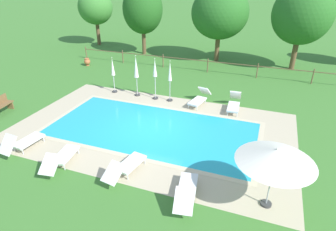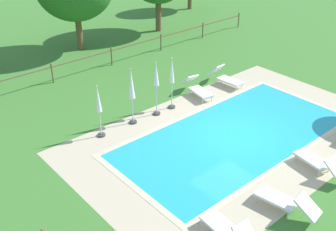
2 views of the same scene
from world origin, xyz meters
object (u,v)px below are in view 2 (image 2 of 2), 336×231
Objects in this scene: sun_lounger_north_near_steps at (198,88)px; patio_umbrella_closed_row_mid_east at (156,80)px; patio_umbrella_closed_row_west at (99,104)px; patio_umbrella_closed_row_mid_west at (131,87)px; sun_lounger_north_end at (319,162)px; sun_lounger_north_mid at (285,201)px; patio_umbrella_closed_row_centre at (172,76)px; sun_lounger_south_mid at (228,229)px; sun_lounger_south_near_corner at (226,78)px.

patio_umbrella_closed_row_mid_east is (-2.66, -0.15, 1.28)m from sun_lounger_north_near_steps.
patio_umbrella_closed_row_west is 2.84m from patio_umbrella_closed_row_mid_east.
patio_umbrella_closed_row_west is at bearing 179.97° from patio_umbrella_closed_row_mid_west.
sun_lounger_north_end is at bearing -67.15° from patio_umbrella_closed_row_mid_west.
patio_umbrella_closed_row_centre is at bearing 76.04° from sun_lounger_north_mid.
sun_lounger_north_near_steps is 2.12m from patio_umbrella_closed_row_centre.
sun_lounger_north_mid is at bearing -103.96° from patio_umbrella_closed_row_centre.
patio_umbrella_closed_row_mid_west reaches higher than patio_umbrella_closed_row_mid_east.
sun_lounger_north_mid is at bearing -171.04° from sun_lounger_north_end.
sun_lounger_north_end is at bearing 8.96° from sun_lounger_north_mid.
sun_lounger_south_mid is (-5.82, -7.12, 0.01)m from sun_lounger_north_near_steps.
sun_lounger_north_mid is 9.24m from sun_lounger_south_near_corner.
patio_umbrella_closed_row_west reaches higher than sun_lounger_north_end.
patio_umbrella_closed_row_west reaches higher than sun_lounger_south_mid.
sun_lounger_south_near_corner is (1.96, -0.06, 0.01)m from sun_lounger_north_near_steps.
sun_lounger_north_near_steps is 0.83× the size of patio_umbrella_closed_row_centre.
sun_lounger_north_near_steps is 2.96m from patio_umbrella_closed_row_mid_east.
patio_umbrella_closed_row_west reaches higher than sun_lounger_south_near_corner.
patio_umbrella_closed_row_west is (0.33, 7.05, 1.06)m from sun_lounger_south_mid.
sun_lounger_north_near_steps is at bearing 1.02° from patio_umbrella_closed_row_mid_west.
sun_lounger_south_mid is at bearing -120.15° from patio_umbrella_closed_row_centre.
patio_umbrella_closed_row_mid_east is at bearing 103.86° from sun_lounger_north_end.
patio_umbrella_closed_row_west is at bearing 123.00° from sun_lounger_north_end.
sun_lounger_north_mid is at bearing -87.49° from patio_umbrella_closed_row_mid_west.
patio_umbrella_closed_row_mid_east is at bearing -1.66° from patio_umbrella_closed_row_west.
patio_umbrella_closed_row_centre reaches higher than patio_umbrella_closed_row_west.
patio_umbrella_closed_row_mid_west is at bearing 176.25° from patio_umbrella_closed_row_mid_east.
sun_lounger_south_near_corner is (5.53, 7.40, 0.02)m from sun_lounger_north_mid.
sun_lounger_south_mid reaches higher than sun_lounger_south_near_corner.
sun_lounger_north_near_steps is 8.27m from sun_lounger_north_mid.
sun_lounger_north_mid is 0.99× the size of sun_lounger_north_end.
sun_lounger_north_end is 8.39m from patio_umbrella_closed_row_west.
sun_lounger_north_end is at bearing -83.47° from patio_umbrella_closed_row_centre.
sun_lounger_south_mid is 0.77× the size of patio_umbrella_closed_row_mid_east.
sun_lounger_south_mid is (-4.86, -0.08, 0.03)m from sun_lounger_north_end.
sun_lounger_north_mid is (-3.58, -7.46, -0.01)m from sun_lounger_north_near_steps.
sun_lounger_north_near_steps is 1.05× the size of sun_lounger_south_mid.
sun_lounger_north_mid is at bearing -75.47° from patio_umbrella_closed_row_west.
sun_lounger_north_end is 4.86m from sun_lounger_south_mid.
patio_umbrella_closed_row_mid_east is at bearing -178.40° from patio_umbrella_closed_row_centre.
patio_umbrella_closed_row_mid_east is (3.16, 6.97, 1.28)m from sun_lounger_south_mid.
sun_lounger_south_near_corner is at bearing 1.05° from patio_umbrella_closed_row_centre.
patio_umbrella_closed_row_centre is at bearing -178.95° from sun_lounger_south_near_corner.
sun_lounger_north_end is 0.86× the size of patio_umbrella_closed_row_centre.
sun_lounger_north_end is 7.57m from sun_lounger_south_near_corner.
sun_lounger_north_end is 1.10× the size of sun_lounger_south_mid.
patio_umbrella_closed_row_centre is 0.91m from patio_umbrella_closed_row_mid_east.
sun_lounger_south_mid reaches higher than sun_lounger_north_end.
sun_lounger_south_near_corner is 3.89m from patio_umbrella_closed_row_centre.
sun_lounger_south_mid is (-7.78, -7.07, 0.00)m from sun_lounger_south_near_corner.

